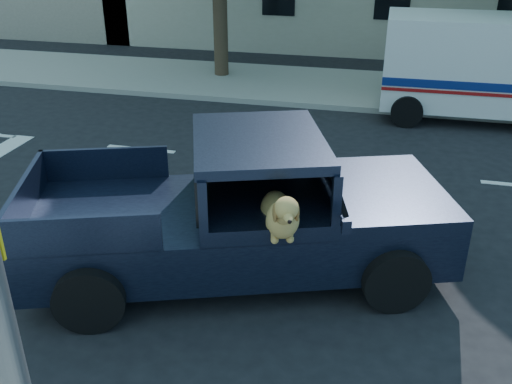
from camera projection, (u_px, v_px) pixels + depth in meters
ground at (288, 251)px, 8.91m from camera, size 120.00×120.00×0.00m
far_sidewalk at (347, 88)px, 16.90m from camera, size 60.00×4.00×0.15m
lane_stripes at (418, 176)px, 11.44m from camera, size 21.60×0.14×0.01m
pickup_truck at (233, 229)px, 8.12m from camera, size 6.21×4.06×2.07m
mail_truck at (473, 75)px, 14.21m from camera, size 4.66×2.42×2.54m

